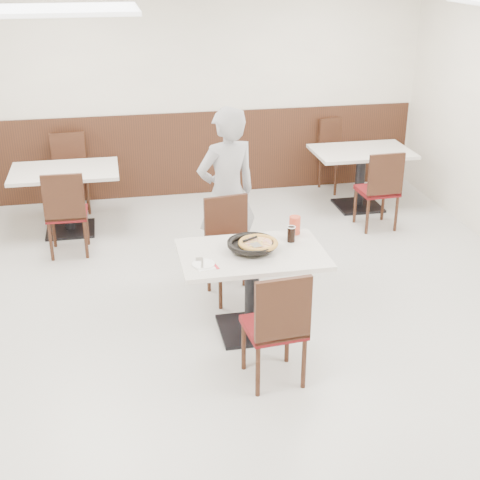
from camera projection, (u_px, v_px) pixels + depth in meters
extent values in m
plane|color=#A6A6A1|center=(250.00, 323.00, 5.91)|extent=(7.00, 7.00, 0.00)
cube|color=white|center=(193.00, 89.00, 8.49)|extent=(6.00, 0.04, 2.80)
cube|color=black|center=(195.00, 154.00, 8.82)|extent=(5.90, 0.03, 1.10)
cube|color=white|center=(11.00, 10.00, 3.18)|extent=(1.20, 0.60, 0.02)
cylinder|color=black|center=(256.00, 249.00, 5.52)|extent=(0.13, 0.13, 0.04)
cylinder|color=black|center=(252.00, 247.00, 5.50)|extent=(0.36, 0.36, 0.01)
cylinder|color=gold|center=(258.00, 245.00, 5.48)|extent=(0.30, 0.30, 0.02)
cube|color=silver|center=(256.00, 245.00, 5.41)|extent=(0.10, 0.11, 0.00)
cube|color=white|center=(205.00, 266.00, 5.26)|extent=(0.18, 0.18, 0.00)
cylinder|color=white|center=(203.00, 264.00, 5.27)|extent=(0.19, 0.19, 0.01)
cube|color=silver|center=(202.00, 263.00, 5.27)|extent=(0.04, 0.17, 0.00)
cylinder|color=black|center=(291.00, 235.00, 5.67)|extent=(0.07, 0.07, 0.13)
cylinder|color=#C83E24|center=(295.00, 225.00, 5.83)|extent=(0.10, 0.10, 0.16)
imported|color=#A7A7AB|center=(227.00, 194.00, 6.46)|extent=(0.72, 0.59, 1.72)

